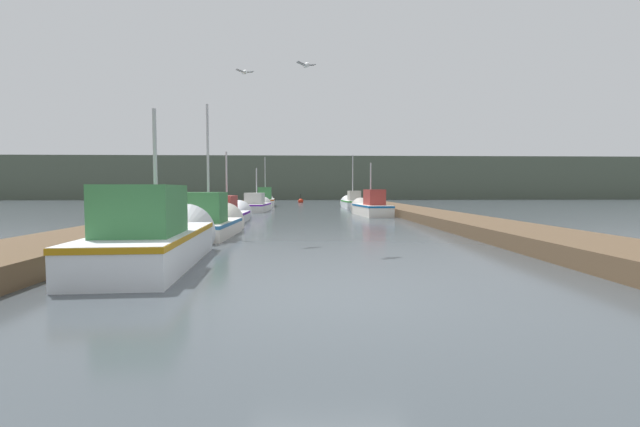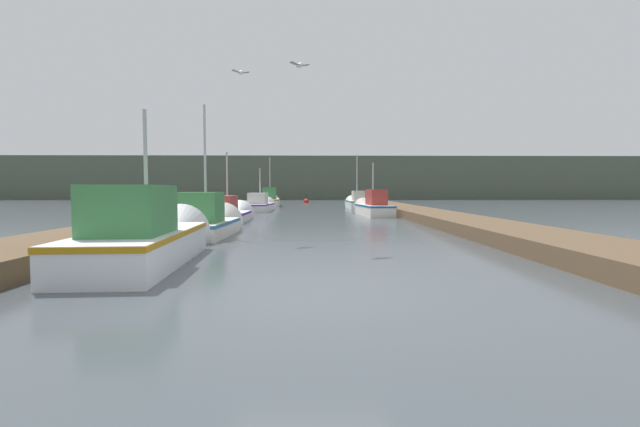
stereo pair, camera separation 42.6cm
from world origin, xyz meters
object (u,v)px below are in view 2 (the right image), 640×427
(fishing_boat_0, at_px, (149,236))
(channel_buoy, at_px, (306,201))
(mooring_piling_3, at_px, (358,198))
(seagull_1, at_px, (241,73))
(fishing_boat_2, at_px, (229,214))
(mooring_piling_1, at_px, (85,237))
(fishing_boat_3, at_px, (372,207))
(fishing_boat_6, at_px, (270,200))
(mooring_piling_0, at_px, (376,200))
(fishing_boat_4, at_px, (261,205))
(mooring_piling_2, at_px, (203,212))
(seagull_lead, at_px, (300,65))
(fishing_boat_5, at_px, (356,203))
(fishing_boat_1, at_px, (208,222))

(fishing_boat_0, bearing_deg, channel_buoy, 82.65)
(mooring_piling_3, distance_m, seagull_1, 31.05)
(fishing_boat_2, relative_size, mooring_piling_1, 6.34)
(fishing_boat_3, xyz_separation_m, fishing_boat_6, (-7.33, 13.67, 0.04))
(fishing_boat_0, height_order, mooring_piling_3, fishing_boat_0)
(mooring_piling_1, bearing_deg, seagull_1, 56.87)
(seagull_1, bearing_deg, mooring_piling_0, 41.13)
(fishing_boat_6, distance_m, channel_buoy, 9.83)
(channel_buoy, bearing_deg, fishing_boat_6, -108.66)
(fishing_boat_4, distance_m, mooring_piling_3, 15.68)
(mooring_piling_1, xyz_separation_m, mooring_piling_3, (9.51, 34.08, 0.06))
(fishing_boat_0, relative_size, mooring_piling_0, 4.07)
(fishing_boat_2, xyz_separation_m, mooring_piling_1, (-1.01, -10.76, 0.15))
(mooring_piling_2, distance_m, channel_buoy, 29.85)
(fishing_boat_0, relative_size, seagull_lead, 10.57)
(fishing_boat_3, bearing_deg, fishing_boat_5, 84.14)
(fishing_boat_2, relative_size, seagull_1, 11.90)
(seagull_1, bearing_deg, seagull_lead, -73.83)
(fishing_boat_1, xyz_separation_m, mooring_piling_1, (-1.37, -5.23, 0.08))
(mooring_piling_2, bearing_deg, fishing_boat_3, 38.69)
(fishing_boat_2, relative_size, channel_buoy, 5.89)
(fishing_boat_0, relative_size, fishing_boat_4, 1.12)
(fishing_boat_6, xyz_separation_m, mooring_piling_1, (-1.08, -29.44, -0.01))
(fishing_boat_4, xyz_separation_m, mooring_piling_1, (-1.27, -20.73, 0.10))
(fishing_boat_0, bearing_deg, fishing_boat_4, 87.14)
(fishing_boat_4, height_order, mooring_piling_2, fishing_boat_4)
(mooring_piling_1, bearing_deg, seagull_lead, 26.36)
(fishing_boat_5, distance_m, mooring_piling_3, 8.72)
(fishing_boat_1, height_order, fishing_boat_3, fishing_boat_1)
(fishing_boat_3, height_order, fishing_boat_4, fishing_boat_3)
(mooring_piling_1, xyz_separation_m, seagull_1, (2.69, 4.13, 4.59))
(fishing_boat_3, height_order, seagull_1, seagull_1)
(fishing_boat_4, xyz_separation_m, fishing_boat_6, (-0.19, 8.70, 0.11))
(fishing_boat_0, xyz_separation_m, mooring_piling_3, (8.13, 34.10, 0.04))
(fishing_boat_1, relative_size, mooring_piling_1, 4.77)
(fishing_boat_4, bearing_deg, seagull_lead, -76.67)
(fishing_boat_3, height_order, mooring_piling_3, fishing_boat_3)
(mooring_piling_0, height_order, seagull_1, seagull_1)
(mooring_piling_1, bearing_deg, fishing_boat_6, 87.90)
(fishing_boat_2, distance_m, mooring_piling_2, 1.80)
(fishing_boat_2, relative_size, fishing_boat_6, 1.11)
(mooring_piling_0, xyz_separation_m, mooring_piling_2, (-9.53, -13.95, -0.14))
(mooring_piling_0, bearing_deg, fishing_boat_0, -109.79)
(mooring_piling_0, height_order, mooring_piling_3, mooring_piling_0)
(fishing_boat_2, distance_m, fishing_boat_6, 18.68)
(channel_buoy, bearing_deg, fishing_boat_2, -96.55)
(channel_buoy, bearing_deg, fishing_boat_5, -72.36)
(fishing_boat_2, xyz_separation_m, fishing_boat_3, (7.40, 5.00, 0.12))
(fishing_boat_2, distance_m, seagull_1, 8.32)
(channel_buoy, xyz_separation_m, seagull_lead, (0.32, -36.49, 4.63))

